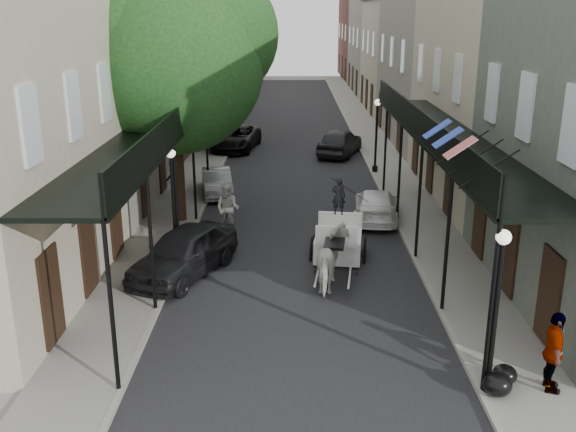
{
  "coord_description": "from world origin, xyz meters",
  "views": [
    {
      "loc": [
        -0.2,
        -14.25,
        8.04
      ],
      "look_at": [
        -0.32,
        5.83,
        1.6
      ],
      "focal_mm": 40.0,
      "sensor_mm": 36.0,
      "label": 1
    }
  ],
  "objects_px": {
    "lamppost_right_near": "(496,310)",
    "car_left_mid": "(217,182)",
    "lamppost_right_far": "(376,135)",
    "horse": "(334,259)",
    "pedestrian_sidewalk_left": "(175,175)",
    "car_right_near": "(376,205)",
    "lamppost_left": "(173,201)",
    "pedestrian_sidewalk_right": "(554,352)",
    "car_left_near": "(184,252)",
    "car_left_far": "(235,138)",
    "carriage": "(339,222)",
    "pedestrian_walking": "(228,209)",
    "car_right_far": "(340,142)",
    "tree_near": "(184,55)",
    "tree_far": "(222,50)"
  },
  "relations": [
    {
      "from": "lamppost_right_near",
      "to": "car_left_mid",
      "type": "height_order",
      "value": "lamppost_right_near"
    },
    {
      "from": "pedestrian_sidewalk_right",
      "to": "car_left_mid",
      "type": "bearing_deg",
      "value": 41.44
    },
    {
      "from": "pedestrian_walking",
      "to": "car_left_mid",
      "type": "bearing_deg",
      "value": 117.18
    },
    {
      "from": "carriage",
      "to": "pedestrian_walking",
      "type": "xyz_separation_m",
      "value": [
        -4.03,
        2.16,
        -0.21
      ]
    },
    {
      "from": "car_left_near",
      "to": "car_right_near",
      "type": "height_order",
      "value": "car_left_near"
    },
    {
      "from": "pedestrian_sidewalk_left",
      "to": "car_right_near",
      "type": "height_order",
      "value": "pedestrian_sidewalk_left"
    },
    {
      "from": "horse",
      "to": "lamppost_left",
      "type": "bearing_deg",
      "value": -16.05
    },
    {
      "from": "car_right_far",
      "to": "pedestrian_walking",
      "type": "bearing_deg",
      "value": 88.06
    },
    {
      "from": "carriage",
      "to": "car_left_near",
      "type": "height_order",
      "value": "carriage"
    },
    {
      "from": "lamppost_right_far",
      "to": "horse",
      "type": "height_order",
      "value": "lamppost_right_far"
    },
    {
      "from": "carriage",
      "to": "car_left_near",
      "type": "bearing_deg",
      "value": -152.04
    },
    {
      "from": "horse",
      "to": "pedestrian_walking",
      "type": "relative_size",
      "value": 1.11
    },
    {
      "from": "lamppost_right_far",
      "to": "car_left_mid",
      "type": "bearing_deg",
      "value": -152.55
    },
    {
      "from": "tree_near",
      "to": "car_right_far",
      "type": "xyz_separation_m",
      "value": [
        6.8,
        12.32,
        -5.7
      ]
    },
    {
      "from": "car_left_mid",
      "to": "pedestrian_sidewalk_right",
      "type": "bearing_deg",
      "value": -70.83
    },
    {
      "from": "tree_far",
      "to": "car_left_mid",
      "type": "distance_m",
      "value": 11.47
    },
    {
      "from": "car_left_mid",
      "to": "lamppost_left",
      "type": "bearing_deg",
      "value": -103.89
    },
    {
      "from": "pedestrian_sidewalk_right",
      "to": "car_right_near",
      "type": "bearing_deg",
      "value": 22.25
    },
    {
      "from": "pedestrian_sidewalk_right",
      "to": "car_right_far",
      "type": "distance_m",
      "value": 24.66
    },
    {
      "from": "lamppost_right_near",
      "to": "car_left_far",
      "type": "bearing_deg",
      "value": 106.5
    },
    {
      "from": "pedestrian_sidewalk_right",
      "to": "car_right_far",
      "type": "bearing_deg",
      "value": 18.59
    },
    {
      "from": "carriage",
      "to": "car_left_near",
      "type": "distance_m",
      "value": 5.4
    },
    {
      "from": "pedestrian_walking",
      "to": "car_left_near",
      "type": "bearing_deg",
      "value": -87.6
    },
    {
      "from": "lamppost_left",
      "to": "horse",
      "type": "relative_size",
      "value": 1.74
    },
    {
      "from": "pedestrian_sidewalk_left",
      "to": "carriage",
      "type": "bearing_deg",
      "value": 89.63
    },
    {
      "from": "tree_near",
      "to": "carriage",
      "type": "distance_m",
      "value": 8.56
    },
    {
      "from": "pedestrian_sidewalk_left",
      "to": "car_left_near",
      "type": "bearing_deg",
      "value": 58.63
    },
    {
      "from": "car_left_mid",
      "to": "car_left_far",
      "type": "height_order",
      "value": "car_left_far"
    },
    {
      "from": "lamppost_left",
      "to": "car_left_near",
      "type": "xyz_separation_m",
      "value": [
        0.5,
        -1.36,
        -1.27
      ]
    },
    {
      "from": "lamppost_left",
      "to": "car_left_mid",
      "type": "bearing_deg",
      "value": 86.42
    },
    {
      "from": "pedestrian_sidewalk_right",
      "to": "lamppost_left",
      "type": "bearing_deg",
      "value": 61.99
    },
    {
      "from": "pedestrian_walking",
      "to": "car_right_near",
      "type": "distance_m",
      "value": 6.04
    },
    {
      "from": "horse",
      "to": "car_right_far",
      "type": "distance_m",
      "value": 18.8
    },
    {
      "from": "pedestrian_walking",
      "to": "car_right_near",
      "type": "relative_size",
      "value": 0.46
    },
    {
      "from": "tree_far",
      "to": "car_left_mid",
      "type": "height_order",
      "value": "tree_far"
    },
    {
      "from": "pedestrian_sidewalk_left",
      "to": "pedestrian_sidewalk_right",
      "type": "relative_size",
      "value": 0.82
    },
    {
      "from": "tree_far",
      "to": "horse",
      "type": "relative_size",
      "value": 4.04
    },
    {
      "from": "tree_near",
      "to": "car_left_near",
      "type": "distance_m",
      "value": 7.98
    },
    {
      "from": "tree_far",
      "to": "pedestrian_walking",
      "type": "relative_size",
      "value": 4.48
    },
    {
      "from": "lamppost_left",
      "to": "car_right_near",
      "type": "bearing_deg",
      "value": 31.16
    },
    {
      "from": "carriage",
      "to": "car_right_near",
      "type": "distance_m",
      "value": 4.29
    },
    {
      "from": "car_left_mid",
      "to": "car_right_far",
      "type": "height_order",
      "value": "car_right_far"
    },
    {
      "from": "pedestrian_walking",
      "to": "car_left_far",
      "type": "bearing_deg",
      "value": 110.18
    },
    {
      "from": "lamppost_right_near",
      "to": "car_left_far",
      "type": "xyz_separation_m",
      "value": [
        -7.7,
        26.0,
        -1.33
      ]
    },
    {
      "from": "car_left_mid",
      "to": "lamppost_right_near",
      "type": "bearing_deg",
      "value": -74.61
    },
    {
      "from": "horse",
      "to": "tree_near",
      "type": "bearing_deg",
      "value": -43.21
    },
    {
      "from": "tree_near",
      "to": "pedestrian_sidewalk_right",
      "type": "height_order",
      "value": "tree_near"
    },
    {
      "from": "car_left_far",
      "to": "tree_near",
      "type": "bearing_deg",
      "value": -84.08
    },
    {
      "from": "car_left_near",
      "to": "car_left_mid",
      "type": "relative_size",
      "value": 1.27
    },
    {
      "from": "pedestrian_walking",
      "to": "car_left_far",
      "type": "xyz_separation_m",
      "value": [
        -1.01,
        15.31,
        -0.25
      ]
    }
  ]
}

